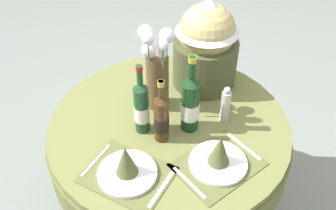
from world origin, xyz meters
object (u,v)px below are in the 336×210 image
at_px(place_setting_left, 127,167).
at_px(pepper_mill, 225,105).
at_px(place_setting_right, 219,157).
at_px(wine_bottle_centre, 142,107).
at_px(wine_bottle_rear, 161,118).
at_px(wine_bottle_right, 190,103).
at_px(dining_table, 169,142).
at_px(gift_tub_back_right, 206,40).
at_px(flower_vase, 157,71).

distance_m(place_setting_left, pepper_mill, 0.53).
xyz_separation_m(place_setting_right, wine_bottle_centre, (-0.28, 0.25, 0.09)).
xyz_separation_m(place_setting_left, wine_bottle_rear, (0.16, 0.18, 0.07)).
height_order(wine_bottle_centre, wine_bottle_right, wine_bottle_right).
xyz_separation_m(wine_bottle_centre, pepper_mill, (0.38, 0.01, -0.04)).
bearing_deg(pepper_mill, wine_bottle_rear, -166.39).
bearing_deg(place_setting_right, dining_table, 119.41).
height_order(place_setting_left, pepper_mill, pepper_mill).
height_order(place_setting_right, wine_bottle_right, wine_bottle_right).
xyz_separation_m(wine_bottle_centre, wine_bottle_right, (0.21, -0.02, 0.01)).
bearing_deg(wine_bottle_rear, dining_table, 63.67).
xyz_separation_m(place_setting_right, gift_tub_back_right, (0.07, 0.56, 0.20)).
relative_size(place_setting_left, wine_bottle_rear, 1.36).
distance_m(place_setting_left, wine_bottle_centre, 0.28).
bearing_deg(place_setting_left, wine_bottle_rear, 48.36).
relative_size(place_setting_left, wine_bottle_right, 1.13).
distance_m(dining_table, place_setting_left, 0.40).
bearing_deg(wine_bottle_centre, place_setting_left, -109.12).
xyz_separation_m(wine_bottle_right, gift_tub_back_right, (0.14, 0.33, 0.11)).
xyz_separation_m(dining_table, place_setting_right, (0.16, -0.28, 0.18)).
bearing_deg(place_setting_right, wine_bottle_right, 107.23).
bearing_deg(flower_vase, dining_table, -72.73).
height_order(place_setting_right, pepper_mill, pepper_mill).
bearing_deg(dining_table, place_setting_left, -127.03).
relative_size(place_setting_left, place_setting_right, 1.01).
height_order(flower_vase, wine_bottle_right, flower_vase).
bearing_deg(place_setting_left, pepper_mill, 28.94).
xyz_separation_m(dining_table, wine_bottle_right, (0.09, -0.05, 0.28)).
xyz_separation_m(place_setting_left, gift_tub_back_right, (0.44, 0.56, 0.20)).
height_order(dining_table, pepper_mill, pepper_mill).
height_order(dining_table, place_setting_right, place_setting_right).
height_order(place_setting_right, gift_tub_back_right, gift_tub_back_right).
bearing_deg(flower_vase, pepper_mill, -26.02).
height_order(wine_bottle_rear, gift_tub_back_right, gift_tub_back_right).
distance_m(place_setting_left, gift_tub_back_right, 0.74).
relative_size(wine_bottle_centre, wine_bottle_right, 0.92).
distance_m(dining_table, flower_vase, 0.36).
relative_size(dining_table, wine_bottle_centre, 3.26).
height_order(place_setting_left, gift_tub_back_right, gift_tub_back_right).
bearing_deg(dining_table, pepper_mill, -5.09).
distance_m(dining_table, pepper_mill, 0.34).
distance_m(dining_table, wine_bottle_right, 0.29).
height_order(wine_bottle_centre, gift_tub_back_right, gift_tub_back_right).
bearing_deg(wine_bottle_right, flower_vase, 126.56).
bearing_deg(wine_bottle_rear, wine_bottle_right, 20.06).
bearing_deg(flower_vase, place_setting_left, -113.53).
xyz_separation_m(dining_table, gift_tub_back_right, (0.23, 0.28, 0.38)).
height_order(pepper_mill, gift_tub_back_right, gift_tub_back_right).
xyz_separation_m(flower_vase, wine_bottle_rear, (-0.01, -0.22, -0.09)).
distance_m(wine_bottle_right, gift_tub_back_right, 0.37).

